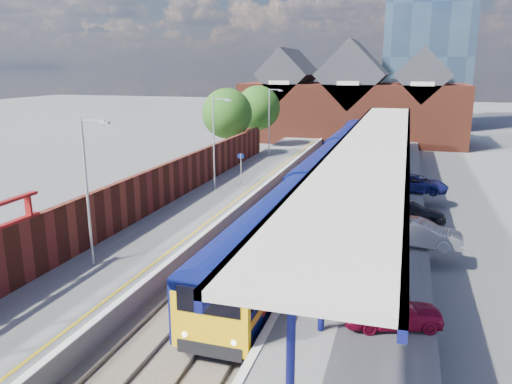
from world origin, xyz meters
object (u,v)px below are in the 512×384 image
Objects in this scene: lamp_post_b at (89,183)px; lamp_post_c at (215,138)px; parked_car_silver at (419,233)px; parked_car_blue at (417,184)px; lamp_post_d at (270,118)px; parked_car_dark at (410,212)px; platform_sign at (241,164)px; parked_car_red at (393,311)px; train at (339,155)px.

lamp_post_b and lamp_post_c have the same top height.
parked_car_blue is (0.00, 12.35, -0.07)m from parked_car_silver.
lamp_post_d is (0.00, 16.00, 0.00)m from lamp_post_c.
parked_car_blue is (14.86, 3.44, -3.35)m from lamp_post_c.
parked_car_dark is at bearing 9.49° from parked_car_silver.
parked_car_blue is (14.86, -12.56, -3.35)m from lamp_post_d.
platform_sign reaches higher than parked_car_red.
parked_car_silver is 12.35m from parked_car_blue.
train is at bearing 27.97° from parked_car_dark.
parked_car_red is 0.86× the size of parked_car_dark.
lamp_post_d reaches higher than train.
parked_car_silver is (14.86, 7.08, -3.28)m from lamp_post_b.
parked_car_silver is (7.01, -20.74, -0.41)m from train.
platform_sign is 0.54× the size of parked_car_blue.
parked_car_silver is (14.86, -8.92, -3.28)m from lamp_post_c.
lamp_post_b is 1.96× the size of parked_car_red.
lamp_post_d is at bearing 34.54° from parked_car_silver.
parked_car_silver is (14.86, -24.92, -3.28)m from lamp_post_d.
parked_car_dark is (-0.45, 4.42, -0.11)m from parked_car_silver.
lamp_post_d is at bearing 41.18° from parked_car_dark.
lamp_post_c reaches higher than train.
parked_car_red is (13.80, -17.98, -3.38)m from lamp_post_c.
lamp_post_b is at bearing 150.21° from parked_car_blue.
lamp_post_b is 1.52× the size of parked_car_blue.
parked_car_silver reaches higher than parked_car_blue.
train is 9.42× the size of lamp_post_c.
parked_car_red is 0.78× the size of parked_car_blue.
parked_car_blue is (14.86, 19.44, -3.35)m from lamp_post_b.
lamp_post_c is 1.96× the size of parked_car_red.
train is 30.39m from parked_car_red.
parked_car_dark is 0.91× the size of parked_car_blue.
parked_car_red is at bearing -67.90° from lamp_post_d.
train is at bearing 22.39° from parked_car_silver.
train is at bearing -6.28° from parked_car_red.
lamp_post_c is 1.52× the size of parked_car_blue.
lamp_post_c is 15.62m from parked_car_blue.
lamp_post_b is 18.75m from parked_car_dark.
train is 15.24× the size of parked_car_silver.
platform_sign is (-6.49, -9.82, 0.57)m from train.
lamp_post_d is 29.20m from parked_car_silver.
parked_car_blue is at bearing -50.12° from train.
lamp_post_c is 1.68× the size of parked_car_dark.
lamp_post_b is at bearing 134.65° from parked_car_dark.
parked_car_red is (5.94, -29.80, -0.51)m from train.
lamp_post_c is at bearing -90.00° from lamp_post_d.
lamp_post_d is 1.68× the size of parked_car_dark.
parked_car_dark is (14.42, -4.50, -3.39)m from lamp_post_c.
parked_car_silver is at bearing -71.33° from train.
parked_car_red is 13.49m from parked_car_dark.
lamp_post_b is 1.00× the size of lamp_post_c.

